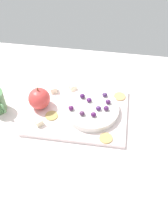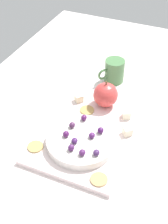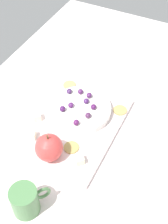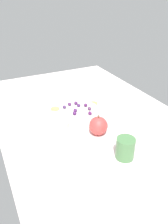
# 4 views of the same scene
# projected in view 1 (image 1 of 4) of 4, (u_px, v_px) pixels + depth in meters

# --- Properties ---
(table) EXTENTS (1.43, 0.81, 0.05)m
(table) POSITION_uv_depth(u_px,v_px,m) (66.00, 125.00, 0.98)
(table) COLOR silver
(table) RESTS_ON ground
(platter) EXTENTS (0.34, 0.25, 0.01)m
(platter) POSITION_uv_depth(u_px,v_px,m) (77.00, 112.00, 0.98)
(platter) COLOR silver
(platter) RESTS_ON table
(serving_dish) EXTENTS (0.19, 0.19, 0.02)m
(serving_dish) POSITION_uv_depth(u_px,v_px,m) (92.00, 110.00, 0.96)
(serving_dish) COLOR white
(serving_dish) RESTS_ON platter
(apple_whole) EXTENTS (0.08, 0.08, 0.08)m
(apple_whole) POSITION_uv_depth(u_px,v_px,m) (39.00, 99.00, 0.96)
(apple_whole) COLOR #D53F3C
(apple_whole) RESTS_ON platter
(apple_stem) EXTENTS (0.01, 0.01, 0.01)m
(apple_stem) POSITION_uv_depth(u_px,v_px,m) (38.00, 89.00, 0.92)
(apple_stem) COLOR brown
(apple_stem) RESTS_ON apple_whole
(cheese_cube_0) EXTENTS (0.03, 0.03, 0.02)m
(cheese_cube_0) POSITION_uv_depth(u_px,v_px,m) (72.00, 87.00, 1.03)
(cheese_cube_0) COLOR #F7E9C7
(cheese_cube_0) RESTS_ON platter
(cheese_cube_1) EXTENTS (0.03, 0.03, 0.02)m
(cheese_cube_1) POSITION_uv_depth(u_px,v_px,m) (54.00, 89.00, 1.03)
(cheese_cube_1) COLOR #F9F2CE
(cheese_cube_1) RESTS_ON platter
(cheese_cube_2) EXTENTS (0.03, 0.03, 0.02)m
(cheese_cube_2) POSITION_uv_depth(u_px,v_px,m) (39.00, 122.00, 0.92)
(cheese_cube_2) COLOR #F9E6BD
(cheese_cube_2) RESTS_ON platter
(cracker_0) EXTENTS (0.04, 0.04, 0.00)m
(cracker_0) POSITION_uv_depth(u_px,v_px,m) (120.00, 96.00, 1.01)
(cracker_0) COLOR tan
(cracker_0) RESTS_ON platter
(cracker_1) EXTENTS (0.04, 0.04, 0.00)m
(cracker_1) POSITION_uv_depth(u_px,v_px,m) (106.00, 138.00, 0.89)
(cracker_1) COLOR tan
(cracker_1) RESTS_ON platter
(cracker_2) EXTENTS (0.04, 0.04, 0.00)m
(cracker_2) POSITION_uv_depth(u_px,v_px,m) (51.00, 117.00, 0.95)
(cracker_2) COLOR tan
(cracker_2) RESTS_ON platter
(grape_0) EXTENTS (0.02, 0.02, 0.02)m
(grape_0) POSITION_uv_depth(u_px,v_px,m) (82.00, 113.00, 0.92)
(grape_0) COLOR #4F274D
(grape_0) RESTS_ON serving_dish
(grape_1) EXTENTS (0.02, 0.02, 0.02)m
(grape_1) POSITION_uv_depth(u_px,v_px,m) (71.00, 108.00, 0.94)
(grape_1) COLOR #561D55
(grape_1) RESTS_ON serving_dish
(grape_2) EXTENTS (0.02, 0.02, 0.01)m
(grape_2) POSITION_uv_depth(u_px,v_px,m) (89.00, 100.00, 0.96)
(grape_2) COLOR #4F1F5C
(grape_2) RESTS_ON serving_dish
(grape_3) EXTENTS (0.02, 0.02, 0.01)m
(grape_3) POSITION_uv_depth(u_px,v_px,m) (98.00, 108.00, 0.94)
(grape_3) COLOR #45205B
(grape_3) RESTS_ON serving_dish
(grape_4) EXTENTS (0.02, 0.02, 0.01)m
(grape_4) POSITION_uv_depth(u_px,v_px,m) (105.00, 95.00, 0.98)
(grape_4) COLOR #442658
(grape_4) RESTS_ON serving_dish
(grape_5) EXTENTS (0.02, 0.02, 0.02)m
(grape_5) POSITION_uv_depth(u_px,v_px,m) (82.00, 96.00, 0.97)
(grape_5) COLOR #451953
(grape_5) RESTS_ON serving_dish
(grape_6) EXTENTS (0.02, 0.02, 0.02)m
(grape_6) POSITION_uv_depth(u_px,v_px,m) (108.00, 102.00, 0.96)
(grape_6) COLOR #4E2158
(grape_6) RESTS_ON serving_dish
(grape_7) EXTENTS (0.02, 0.02, 0.02)m
(grape_7) POSITION_uv_depth(u_px,v_px,m) (93.00, 115.00, 0.92)
(grape_7) COLOR #4B194F
(grape_7) RESTS_ON serving_dish
(grape_8) EXTENTS (0.02, 0.02, 0.02)m
(grape_8) POSITION_uv_depth(u_px,v_px,m) (106.00, 108.00, 0.94)
(grape_8) COLOR #4F2259
(grape_8) RESTS_ON serving_dish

